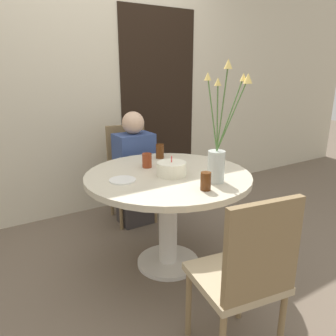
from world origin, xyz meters
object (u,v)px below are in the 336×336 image
(birthday_cake, at_px, (172,169))
(person_woman, at_px, (135,173))
(flower_vase, at_px, (219,148))
(drink_glass_1, at_px, (206,181))
(chair_far_back, at_px, (130,167))
(side_plate, at_px, (123,180))
(drink_glass_2, at_px, (147,160))
(chair_left_flank, at_px, (246,272))
(drink_glass_0, at_px, (160,151))

(birthday_cake, height_order, person_woman, person_woman)
(flower_vase, distance_m, drink_glass_1, 0.25)
(chair_far_back, distance_m, person_woman, 0.16)
(side_plate, bearing_deg, flower_vase, -33.53)
(flower_vase, bearing_deg, chair_far_back, 92.06)
(flower_vase, distance_m, person_woman, 1.18)
(flower_vase, relative_size, drink_glass_2, 7.16)
(chair_left_flank, distance_m, person_woman, 1.72)
(chair_far_back, xyz_separation_m, drink_glass_2, (-0.19, -0.72, 0.26))
(birthday_cake, bearing_deg, side_plate, 168.43)
(flower_vase, bearing_deg, side_plate, 146.47)
(chair_left_flank, bearing_deg, drink_glass_1, -98.53)
(birthday_cake, distance_m, flower_vase, 0.38)
(birthday_cake, bearing_deg, chair_left_flank, -99.57)
(drink_glass_1, bearing_deg, chair_far_back, 84.94)
(drink_glass_0, bearing_deg, birthday_cake, -110.47)
(chair_far_back, bearing_deg, side_plate, -109.30)
(drink_glass_2, bearing_deg, side_plate, -146.50)
(chair_far_back, xyz_separation_m, drink_glass_0, (0.02, -0.54, 0.27))
(side_plate, xyz_separation_m, drink_glass_0, (0.50, 0.36, 0.05))
(drink_glass_1, relative_size, drink_glass_2, 1.06)
(chair_far_back, distance_m, drink_glass_2, 0.79)
(chair_left_flank, distance_m, flower_vase, 0.82)
(birthday_cake, height_order, side_plate, birthday_cake)
(flower_vase, xyz_separation_m, side_plate, (-0.52, 0.35, -0.22))
(flower_vase, xyz_separation_m, drink_glass_2, (-0.23, 0.53, -0.17))
(drink_glass_1, bearing_deg, person_woman, 85.40)
(flower_vase, height_order, drink_glass_2, flower_vase)
(birthday_cake, bearing_deg, drink_glass_0, 69.53)
(flower_vase, distance_m, side_plate, 0.66)
(chair_far_back, distance_m, chair_left_flank, 1.88)
(birthday_cake, relative_size, drink_glass_1, 1.82)
(flower_vase, bearing_deg, chair_left_flank, -118.60)
(drink_glass_2, bearing_deg, person_woman, 73.44)
(drink_glass_0, bearing_deg, flower_vase, -88.36)
(side_plate, height_order, drink_glass_1, drink_glass_1)
(chair_left_flank, height_order, person_woman, person_woman)
(drink_glass_0, bearing_deg, drink_glass_1, -100.28)
(drink_glass_2, bearing_deg, chair_left_flank, -94.79)
(drink_glass_2, bearing_deg, flower_vase, -66.31)
(chair_far_back, relative_size, drink_glass_2, 8.59)
(chair_left_flank, distance_m, drink_glass_0, 1.38)
(drink_glass_2, height_order, person_woman, person_woman)
(side_plate, xyz_separation_m, drink_glass_2, (0.29, 0.19, 0.05))
(flower_vase, xyz_separation_m, person_woman, (-0.07, 1.09, -0.45))
(drink_glass_0, distance_m, drink_glass_1, 0.80)
(side_plate, relative_size, person_woman, 0.17)
(chair_left_flank, xyz_separation_m, side_plate, (-0.19, 0.95, 0.22))
(side_plate, height_order, drink_glass_0, drink_glass_0)
(side_plate, distance_m, drink_glass_0, 0.62)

